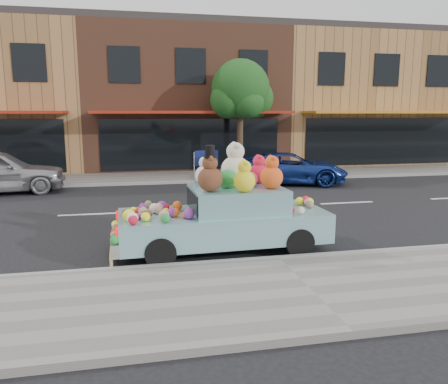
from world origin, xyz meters
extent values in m
plane|color=black|center=(0.00, 0.00, 0.00)|extent=(120.00, 120.00, 0.00)
cube|color=gray|center=(0.00, -6.50, 0.06)|extent=(60.00, 3.00, 0.12)
cube|color=gray|center=(0.00, 6.50, 0.06)|extent=(60.00, 3.00, 0.12)
cube|color=gray|center=(0.00, -5.00, 0.07)|extent=(60.00, 0.12, 0.13)
cube|color=gray|center=(0.00, 5.00, 0.07)|extent=(60.00, 0.12, 0.13)
cube|color=black|center=(-7.00, 7.98, 5.00)|extent=(1.40, 0.06, 1.60)
cube|color=brown|center=(0.00, 12.00, 3.50)|extent=(10.00, 8.00, 7.00)
cube|color=#332D2B|center=(0.00, 12.00, 7.15)|extent=(10.00, 8.00, 0.30)
cube|color=black|center=(0.00, 7.98, 1.40)|extent=(8.50, 0.06, 2.40)
cube|color=#9D200E|center=(0.00, 7.10, 2.90)|extent=(9.00, 1.80, 0.12)
cube|color=black|center=(-3.00, 7.98, 5.00)|extent=(1.40, 0.06, 1.60)
cube|color=black|center=(0.00, 7.98, 5.00)|extent=(1.40, 0.06, 1.60)
cube|color=black|center=(3.00, 7.98, 5.00)|extent=(1.40, 0.06, 1.60)
cube|color=#A67745|center=(10.00, 12.00, 3.50)|extent=(10.00, 8.00, 7.00)
cube|color=#332D2B|center=(10.00, 12.00, 7.15)|extent=(10.00, 8.00, 0.30)
cube|color=black|center=(10.00, 7.98, 1.40)|extent=(8.50, 0.06, 2.40)
cube|color=#C37D17|center=(10.00, 7.10, 2.90)|extent=(9.00, 1.80, 0.12)
cube|color=black|center=(7.00, 7.98, 5.00)|extent=(1.40, 0.06, 1.60)
cube|color=black|center=(10.00, 7.98, 5.00)|extent=(1.40, 0.06, 1.60)
cube|color=black|center=(13.00, 7.98, 5.00)|extent=(1.40, 0.06, 1.60)
cylinder|color=#38281C|center=(2.00, 6.50, 1.60)|extent=(0.28, 0.28, 3.20)
sphere|color=#124015|center=(2.00, 6.50, 3.92)|extent=(2.60, 2.60, 2.60)
sphere|color=#124015|center=(2.70, 6.80, 3.52)|extent=(1.80, 1.80, 1.80)
sphere|color=#124015|center=(1.40, 6.30, 3.42)|extent=(1.60, 1.60, 1.60)
sphere|color=#124015|center=(2.20, 5.90, 3.32)|extent=(1.40, 1.40, 1.40)
sphere|color=#124015|center=(1.70, 7.10, 3.62)|extent=(1.60, 1.60, 1.60)
imported|color=navy|center=(3.55, 4.08, 0.63)|extent=(4.97, 3.29, 1.27)
cylinder|color=black|center=(0.52, -4.75, 0.30)|extent=(0.61, 0.22, 0.60)
cylinder|color=black|center=(0.47, -3.19, 0.30)|extent=(0.61, 0.22, 0.60)
cylinder|color=black|center=(-2.28, -4.83, 0.30)|extent=(0.61, 0.22, 0.60)
cylinder|color=black|center=(-2.33, -3.27, 0.30)|extent=(0.61, 0.22, 0.60)
cube|color=#85BEC7|center=(-0.90, -4.01, 0.55)|extent=(4.35, 1.83, 0.60)
cube|color=#85BEC7|center=(-0.61, -4.00, 1.10)|extent=(1.94, 1.56, 0.50)
cube|color=silver|center=(-3.12, -4.08, 0.40)|extent=(0.21, 1.78, 0.26)
cube|color=red|center=(-3.05, -4.75, 0.72)|extent=(0.07, 0.28, 0.16)
cube|color=red|center=(-3.09, -3.40, 0.72)|extent=(0.07, 0.28, 0.16)
cube|color=black|center=(-1.55, -4.03, 1.10)|extent=(0.08, 1.30, 0.40)
sphere|color=#542A18|center=(-1.24, -4.37, 1.60)|extent=(0.50, 0.50, 0.50)
sphere|color=#542A18|center=(-1.24, -4.37, 1.92)|extent=(0.31, 0.31, 0.31)
sphere|color=#542A18|center=(-1.24, -4.48, 2.02)|extent=(0.12, 0.12, 0.12)
sphere|color=#542A18|center=(-1.24, -4.26, 2.02)|extent=(0.12, 0.12, 0.12)
cylinder|color=black|center=(-1.24, -4.37, 2.05)|extent=(0.29, 0.29, 0.02)
cylinder|color=black|center=(-1.24, -4.37, 2.16)|extent=(0.18, 0.18, 0.22)
sphere|color=beige|center=(-0.57, -3.65, 1.67)|extent=(0.63, 0.63, 0.63)
sphere|color=beige|center=(-0.57, -3.65, 2.07)|extent=(0.39, 0.39, 0.39)
sphere|color=beige|center=(-0.57, -3.79, 2.20)|extent=(0.15, 0.15, 0.15)
sphere|color=beige|center=(-0.57, -3.51, 2.20)|extent=(0.15, 0.15, 0.15)
sphere|color=#E84815|center=(0.05, -4.28, 1.59)|extent=(0.47, 0.47, 0.47)
sphere|color=#E84815|center=(0.05, -4.28, 1.89)|extent=(0.29, 0.29, 0.29)
sphere|color=#E84815|center=(0.05, -4.38, 1.98)|extent=(0.11, 0.11, 0.11)
sphere|color=#E84815|center=(0.05, -4.18, 1.98)|extent=(0.11, 0.11, 0.11)
sphere|color=red|center=(-0.02, -3.58, 1.57)|extent=(0.44, 0.44, 0.44)
sphere|color=red|center=(-0.02, -3.58, 1.85)|extent=(0.27, 0.27, 0.27)
sphere|color=red|center=(-0.02, -3.68, 1.94)|extent=(0.10, 0.10, 0.10)
sphere|color=red|center=(-0.02, -3.49, 1.94)|extent=(0.10, 0.10, 0.10)
sphere|color=silver|center=(-1.22, -3.57, 1.56)|extent=(0.43, 0.43, 0.43)
sphere|color=silver|center=(-1.22, -3.57, 1.84)|extent=(0.26, 0.26, 0.26)
sphere|color=silver|center=(-1.22, -3.66, 1.92)|extent=(0.10, 0.10, 0.10)
sphere|color=silver|center=(-1.22, -3.48, 1.92)|extent=(0.10, 0.10, 0.10)
sphere|color=yellow|center=(-0.59, -4.55, 1.57)|extent=(0.43, 0.43, 0.43)
sphere|color=yellow|center=(-0.59, -4.55, 1.84)|extent=(0.27, 0.27, 0.27)
sphere|color=yellow|center=(-0.59, -4.65, 1.93)|extent=(0.10, 0.10, 0.10)
sphere|color=yellow|center=(-0.59, -4.46, 1.93)|extent=(0.10, 0.10, 0.10)
sphere|color=#217C2F|center=(-0.81, -4.01, 1.53)|extent=(0.40, 0.40, 0.40)
sphere|color=#D36974|center=(-0.31, -3.94, 1.50)|extent=(0.32, 0.32, 0.32)
sphere|color=#F3FF1C|center=(-2.52, -4.55, 0.94)|extent=(0.18, 0.18, 0.18)
sphere|color=#7C2A83|center=(-1.69, -4.52, 0.96)|extent=(0.22, 0.22, 0.22)
sphere|color=red|center=(-2.10, -3.74, 0.94)|extent=(0.18, 0.18, 0.18)
sphere|color=#F3FF1C|center=(-2.17, -4.51, 0.94)|extent=(0.18, 0.18, 0.18)
sphere|color=#8C714D|center=(-2.44, -3.34, 0.93)|extent=(0.16, 0.16, 0.16)
sphere|color=#F3FF1C|center=(-2.85, -4.46, 0.96)|extent=(0.22, 0.22, 0.22)
sphere|color=brown|center=(-2.47, -4.30, 0.93)|extent=(0.17, 0.17, 0.17)
sphere|color=#EB5216|center=(-1.76, -4.46, 0.92)|extent=(0.14, 0.14, 0.14)
sphere|color=#7C2A83|center=(-1.99, -4.29, 0.95)|extent=(0.19, 0.19, 0.19)
sphere|color=#EB5216|center=(-2.81, -4.07, 0.93)|extent=(0.16, 0.16, 0.16)
sphere|color=#D36974|center=(-2.18, -4.55, 0.95)|extent=(0.21, 0.21, 0.21)
sphere|color=#D36974|center=(-2.73, -4.43, 0.92)|extent=(0.15, 0.15, 0.15)
sphere|color=red|center=(-2.65, -3.98, 0.92)|extent=(0.15, 0.15, 0.15)
sphere|color=#F3FF1C|center=(-2.83, -4.22, 0.94)|extent=(0.18, 0.18, 0.18)
sphere|color=#F3FF1C|center=(-2.11, -4.12, 0.92)|extent=(0.15, 0.15, 0.15)
sphere|color=silver|center=(-2.77, -4.69, 0.96)|extent=(0.22, 0.22, 0.22)
sphere|color=#8C714D|center=(-2.56, -4.15, 0.95)|extent=(0.20, 0.20, 0.20)
sphere|color=#7C2A83|center=(-2.17, -3.73, 0.96)|extent=(0.22, 0.22, 0.22)
sphere|color=red|center=(-2.76, -4.75, 0.94)|extent=(0.18, 0.18, 0.18)
sphere|color=#EB5216|center=(-1.84, -3.75, 0.95)|extent=(0.21, 0.21, 0.21)
sphere|color=brown|center=(-2.92, -4.00, 0.92)|extent=(0.13, 0.13, 0.13)
sphere|color=#217C2F|center=(-2.78, -3.81, 0.92)|extent=(0.13, 0.13, 0.13)
sphere|color=silver|center=(-2.33, -3.89, 0.95)|extent=(0.21, 0.21, 0.21)
sphere|color=#EB5216|center=(-1.94, -4.30, 0.94)|extent=(0.18, 0.18, 0.18)
sphere|color=#7C2A83|center=(-2.57, -3.53, 0.92)|extent=(0.15, 0.15, 0.15)
sphere|color=#F3FF1C|center=(-2.76, -3.83, 0.92)|extent=(0.14, 0.14, 0.14)
sphere|color=#217C2F|center=(-2.16, -4.73, 0.94)|extent=(0.18, 0.18, 0.18)
sphere|color=#7C2A83|center=(-2.62, -4.34, 0.92)|extent=(0.13, 0.13, 0.13)
sphere|color=#D8A88C|center=(-2.26, -4.00, 0.97)|extent=(0.22, 0.22, 0.22)
sphere|color=#F3FF1C|center=(-3.13, -3.71, 0.61)|extent=(0.16, 0.16, 0.16)
sphere|color=#217C2F|center=(-3.11, -4.50, 0.60)|extent=(0.14, 0.14, 0.14)
sphere|color=red|center=(-3.11, -4.50, 0.62)|extent=(0.18, 0.18, 0.18)
sphere|color=red|center=(-3.11, -4.55, 0.60)|extent=(0.14, 0.14, 0.14)
sphere|color=#EB5216|center=(-3.13, -3.89, 0.59)|extent=(0.13, 0.13, 0.13)
sphere|color=#D36974|center=(-3.11, -4.51, 0.61)|extent=(0.17, 0.17, 0.17)
sphere|color=#217C2F|center=(-3.12, -4.14, 0.60)|extent=(0.14, 0.14, 0.14)
sphere|color=#217C2F|center=(-3.11, -4.66, 0.61)|extent=(0.15, 0.15, 0.15)
sphere|color=#217C2F|center=(-3.10, -4.89, 0.62)|extent=(0.17, 0.17, 0.17)
sphere|color=beige|center=(-3.13, -3.81, 0.60)|extent=(0.14, 0.14, 0.14)
sphere|color=#8C714D|center=(1.01, -4.06, 0.93)|extent=(0.16, 0.16, 0.16)
sphere|color=#F3FF1C|center=(1.08, -3.87, 0.94)|extent=(0.18, 0.18, 0.18)
sphere|color=red|center=(0.41, -4.49, 0.94)|extent=(0.17, 0.17, 0.17)
sphere|color=#F3FF1C|center=(0.91, -3.72, 0.94)|extent=(0.18, 0.18, 0.18)
sphere|color=red|center=(1.05, -3.72, 0.95)|extent=(0.20, 0.20, 0.20)
sphere|color=#D36974|center=(1.04, -3.87, 0.94)|extent=(0.17, 0.17, 0.17)
sphere|color=beige|center=(0.59, -4.59, 0.93)|extent=(0.16, 0.16, 0.16)
cylinder|color=#997A54|center=(-3.18, -4.93, 0.17)|extent=(0.06, 0.06, 0.17)
sphere|color=#997A54|center=(-3.18, -4.93, 0.26)|extent=(0.07, 0.07, 0.07)
cylinder|color=#997A54|center=(-3.18, -4.84, 0.17)|extent=(0.06, 0.06, 0.17)
sphere|color=#997A54|center=(-3.18, -4.84, 0.26)|extent=(0.07, 0.07, 0.07)
cylinder|color=#997A54|center=(-3.18, -4.75, 0.17)|extent=(0.06, 0.06, 0.17)
sphere|color=#997A54|center=(-3.18, -4.75, 0.26)|extent=(0.07, 0.07, 0.07)
cylinder|color=#997A54|center=(-3.19, -4.66, 0.17)|extent=(0.06, 0.06, 0.17)
sphere|color=#997A54|center=(-3.19, -4.66, 0.26)|extent=(0.07, 0.07, 0.07)
cylinder|color=#997A54|center=(-3.19, -4.57, 0.17)|extent=(0.06, 0.06, 0.17)
sphere|color=#997A54|center=(-3.19, -4.57, 0.26)|extent=(0.07, 0.07, 0.07)
cylinder|color=#997A54|center=(-3.19, -4.48, 0.17)|extent=(0.06, 0.06, 0.17)
sphere|color=#997A54|center=(-3.19, -4.48, 0.26)|extent=(0.07, 0.07, 0.07)
cylinder|color=#997A54|center=(-3.19, -4.39, 0.17)|extent=(0.06, 0.06, 0.17)
sphere|color=#997A54|center=(-3.19, -4.39, 0.26)|extent=(0.07, 0.07, 0.07)
cylinder|color=#997A54|center=(-3.20, -4.30, 0.17)|extent=(0.06, 0.06, 0.17)
sphere|color=#997A54|center=(-3.20, -4.30, 0.26)|extent=(0.07, 0.07, 0.07)
cylinder|color=#997A54|center=(-3.20, -4.21, 0.17)|extent=(0.06, 0.06, 0.17)
sphere|color=#997A54|center=(-3.20, -4.21, 0.26)|extent=(0.07, 0.07, 0.07)
cylinder|color=#997A54|center=(-3.20, -4.12, 0.17)|extent=(0.06, 0.06, 0.17)
sphere|color=#997A54|center=(-3.20, -4.12, 0.26)|extent=(0.07, 0.07, 0.07)
cylinder|color=#997A54|center=(-3.21, -4.03, 0.17)|extent=(0.06, 0.06, 0.17)
sphere|color=#997A54|center=(-3.21, -4.03, 0.26)|extent=(0.07, 0.07, 0.07)
cylinder|color=#997A54|center=(-3.21, -3.94, 0.17)|extent=(0.06, 0.06, 0.17)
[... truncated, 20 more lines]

